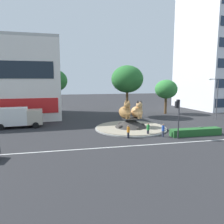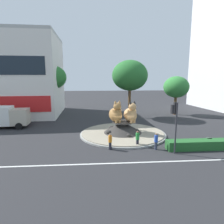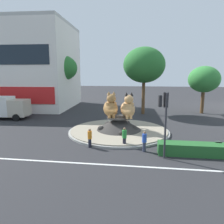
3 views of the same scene
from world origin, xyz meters
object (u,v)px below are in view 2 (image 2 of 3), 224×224
cat_statue_tabby (116,114)px  litter_bin (209,142)px  pedestrian_green_shirt (138,138)px  pedestrian_orange_shirt (110,141)px  pedestrian_blue_shirt (156,141)px  third_tree_left (53,77)px  delivery_box_truck (0,116)px  traffic_light_mast (175,116)px  broadleaf_tree_behind_island (130,76)px  second_tree_near_tower (176,87)px  cat_statue_calico (131,114)px

cat_statue_tabby → litter_bin: (8.93, -4.91, -2.13)m
pedestrian_green_shirt → litter_bin: bearing=-104.4°
pedestrian_orange_shirt → pedestrian_blue_shirt: bearing=-122.5°
cat_statue_tabby → pedestrian_orange_shirt: cat_statue_tabby is taller
third_tree_left → delivery_box_truck: size_ratio=1.24×
traffic_light_mast → broadleaf_tree_behind_island: 17.37m
cat_statue_tabby → pedestrian_green_shirt: cat_statue_tabby is taller
litter_bin → pedestrian_blue_shirt: bearing=-176.0°
cat_statue_tabby → third_tree_left: size_ratio=0.32×
pedestrian_green_shirt → pedestrian_orange_shirt: size_ratio=1.02×
pedestrian_blue_shirt → delivery_box_truck: size_ratio=0.23×
traffic_light_mast → second_tree_near_tower: (7.60, 18.64, 1.64)m
pedestrian_blue_shirt → delivery_box_truck: delivery_box_truck is taller
cat_statue_tabby → second_tree_near_tower: bearing=119.8°
second_tree_near_tower → pedestrian_blue_shirt: 20.15m
pedestrian_orange_shirt → traffic_light_mast: bearing=-132.0°
third_tree_left → delivery_box_truck: third_tree_left is taller
delivery_box_truck → broadleaf_tree_behind_island: bearing=14.0°
delivery_box_truck → litter_bin: (24.37, -9.26, -1.19)m
traffic_light_mast → delivery_box_truck: size_ratio=0.65×
pedestrian_orange_shirt → pedestrian_blue_shirt: pedestrian_blue_shirt is taller
cat_statue_tabby → broadleaf_tree_behind_island: broadleaf_tree_behind_island is taller
third_tree_left → litter_bin: 27.42m
cat_statue_tabby → pedestrian_blue_shirt: 6.52m
cat_statue_calico → pedestrian_blue_shirt: (1.61, -5.18, -1.70)m
delivery_box_truck → litter_bin: delivery_box_truck is taller
cat_statue_calico → traffic_light_mast: (2.91, -6.25, 0.90)m
pedestrian_green_shirt → pedestrian_blue_shirt: 1.86m
pedestrian_orange_shirt → second_tree_near_tower: bearing=-65.9°
litter_bin → traffic_light_mast: bearing=-161.0°
cat_statue_calico → second_tree_near_tower: 16.45m
traffic_light_mast → pedestrian_orange_shirt: (-5.72, 1.40, -2.62)m
cat_statue_calico → delivery_box_truck: bearing=-117.4°
cat_statue_tabby → pedestrian_blue_shirt: bearing=17.5°
cat_statue_tabby → third_tree_left: (-10.17, 13.69, 4.28)m
delivery_box_truck → second_tree_near_tower: bearing=11.7°
delivery_box_truck → cat_statue_calico: bearing=-18.8°
second_tree_near_tower → pedestrian_orange_shirt: (-13.32, -17.24, -4.27)m
second_tree_near_tower → pedestrian_orange_shirt: 22.20m
pedestrian_green_shirt → broadleaf_tree_behind_island: bearing=-16.3°
cat_statue_calico → litter_bin: size_ratio=3.02×
cat_statue_tabby → pedestrian_green_shirt: 5.02m
pedestrian_green_shirt → pedestrian_blue_shirt: pedestrian_blue_shirt is taller
cat_statue_calico → pedestrian_green_shirt: (-0.01, -4.25, -1.71)m
pedestrian_green_shirt → delivery_box_truck: 19.31m
cat_statue_tabby → delivery_box_truck: 16.07m
broadleaf_tree_behind_island → pedestrian_green_shirt: (-1.62, -14.93, -6.32)m
cat_statue_calico → broadleaf_tree_behind_island: size_ratio=0.28×
cat_statue_calico → pedestrian_orange_shirt: size_ratio=1.70×
third_tree_left → second_tree_near_tower: bearing=-3.6°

